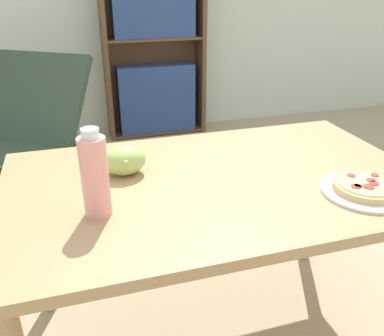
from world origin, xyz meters
The scene contains 6 objects.
dining_table centered at (-0.09, 0.05, 0.63)m, with size 1.38×0.84×0.72m.
pizza_on_plate centered at (0.31, -0.18, 0.74)m, with size 0.27×0.27×0.04m.
grape_bunch centered at (-0.38, 0.17, 0.77)m, with size 0.15×0.12×0.10m.
drink_bottle centered at (-0.48, -0.07, 0.84)m, with size 0.08×0.08×0.25m.
lounge_chair_near centered at (-0.84, 1.55, 0.29)m, with size 0.95×1.01×0.88m.
bookshelf centered at (0.21, 2.47, 0.78)m, with size 0.88×0.25×1.70m.
Camera 1 is at (-0.51, -1.08, 1.33)m, focal length 38.00 mm.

